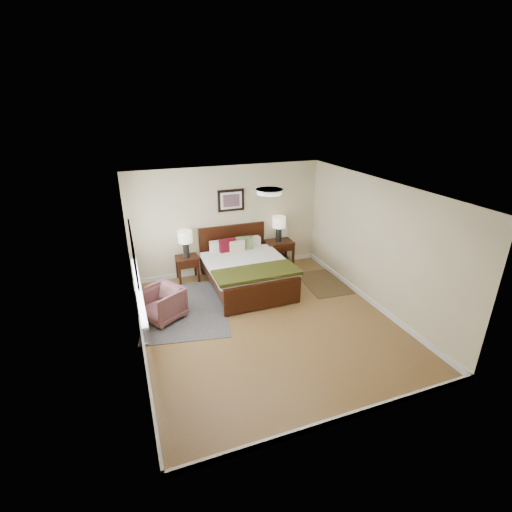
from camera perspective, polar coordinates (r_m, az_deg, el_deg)
name	(u,v)px	position (r m, az deg, el deg)	size (l,w,h in m)	color
floor	(267,322)	(7.02, 1.78, -10.11)	(5.00, 5.00, 0.00)	olive
back_wall	(228,220)	(8.65, -4.38, 5.50)	(4.50, 0.04, 2.50)	beige
front_wall	(350,342)	(4.51, 14.29, -12.67)	(4.50, 0.04, 2.50)	beige
left_wall	(133,281)	(6.02, -18.40, -3.65)	(0.04, 5.00, 2.50)	beige
right_wall	(376,244)	(7.51, 18.02, 1.71)	(0.04, 5.00, 2.50)	beige
ceiling	(269,189)	(6.04, 2.07, 10.24)	(4.50, 5.00, 0.02)	white
window	(133,256)	(6.61, -18.42, -0.04)	(0.11, 2.72, 1.32)	silver
door	(146,358)	(4.60, -16.56, -14.88)	(0.06, 1.00, 2.18)	silver
ceil_fixture	(269,191)	(6.04, 2.06, 9.92)	(0.44, 0.44, 0.08)	white
bed	(246,266)	(8.02, -1.58, -1.48)	(1.72, 2.07, 1.12)	black
wall_art	(231,200)	(8.51, -3.86, 8.53)	(0.62, 0.05, 0.50)	black
nightstand_left	(187,262)	(8.48, -10.53, -0.94)	(0.48, 0.43, 0.57)	black
nightstand_right	(279,251)	(9.10, 3.48, 0.73)	(0.67, 0.50, 0.66)	black
lamp_left	(185,239)	(8.30, -10.82, 2.54)	(0.31, 0.31, 0.61)	black
lamp_right	(279,224)	(8.88, 3.55, 4.86)	(0.31, 0.31, 0.61)	black
armchair	(162,304)	(7.17, -14.26, -7.14)	(0.68, 0.70, 0.63)	brown
rug_persian	(185,309)	(7.54, -10.81, -7.97)	(1.58, 2.23, 0.01)	#0D1644
rug_navy	(324,283)	(8.54, 10.41, -4.06)	(0.87, 1.31, 0.01)	black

